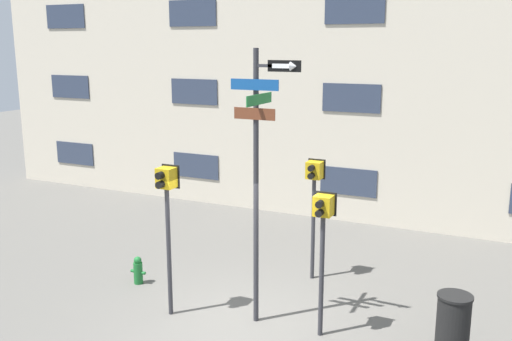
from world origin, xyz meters
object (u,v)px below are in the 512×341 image
Objects in this scene: trash_bin at (453,326)px; fire_hydrant at (138,270)px; pedestrian_signal_across at (314,187)px; street_sign_pole at (259,164)px; pedestrian_signal_right at (323,228)px; pedestrian_signal_left at (167,202)px.

fire_hydrant is at bearing 177.91° from trash_bin.
street_sign_pole is at bearing -95.33° from pedestrian_signal_across.
trash_bin is at bearing -2.09° from fire_hydrant.
street_sign_pole is 4.53× the size of trash_bin.
street_sign_pole is 2.38m from pedestrian_signal_across.
pedestrian_signal_right is 2.49m from trash_bin.
pedestrian_signal_right reaches higher than trash_bin.
pedestrian_signal_right is at bearing 0.07° from street_sign_pole.
street_sign_pole is at bearing -179.93° from pedestrian_signal_right.
pedestrian_signal_left is 2.73m from pedestrian_signal_right.
pedestrian_signal_across is 3.95m from fire_hydrant.
pedestrian_signal_left is 4.76× the size of fire_hydrant.
street_sign_pole is 1.88× the size of pedestrian_signal_across.
pedestrian_signal_across reaches higher than pedestrian_signal_right.
pedestrian_signal_right is 2.35× the size of trash_bin.
pedestrian_signal_across is at bearing 29.58° from fire_hydrant.
pedestrian_signal_left is 5.06m from trash_bin.
pedestrian_signal_right is 4.37m from fire_hydrant.
pedestrian_signal_left is at bearing -123.91° from pedestrian_signal_across.
pedestrian_signal_left reaches higher than fire_hydrant.
street_sign_pole is 1.93× the size of pedestrian_signal_right.
street_sign_pole is 1.77m from pedestrian_signal_left.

